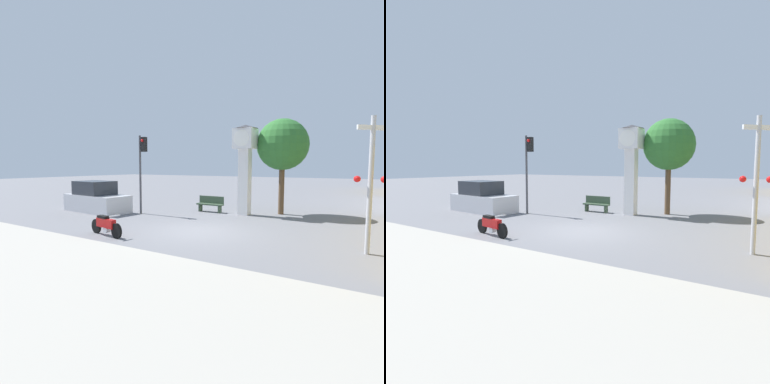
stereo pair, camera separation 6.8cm
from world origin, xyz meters
The scene contains 9 objects.
ground_plane centered at (0.00, 0.00, 0.00)m, with size 120.00×120.00×0.00m, color slate.
sidewalk_strip centered at (0.00, -6.55, 0.05)m, with size 36.00×6.00×0.10m.
motorcycle centered at (-2.60, -2.55, 0.41)m, with size 1.94×0.51×0.86m.
clock_tower centered at (0.02, 4.98, 3.25)m, with size 1.31×1.31×4.90m.
traffic_light centered at (-4.97, 2.26, 3.00)m, with size 0.50×0.35×4.37m.
railroad_crossing_signal centered at (6.04, 0.00, 2.27)m, with size 0.90×0.82×4.18m.
street_tree centered at (1.68, 6.24, 3.83)m, with size 2.81×2.81×5.26m.
bench centered at (-2.06, 4.89, 0.49)m, with size 1.60×0.44×0.92m.
parked_car centered at (-7.85, 1.46, 0.75)m, with size 4.35×2.18×1.80m.
Camera 1 is at (6.26, -10.43, 2.70)m, focal length 28.00 mm.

